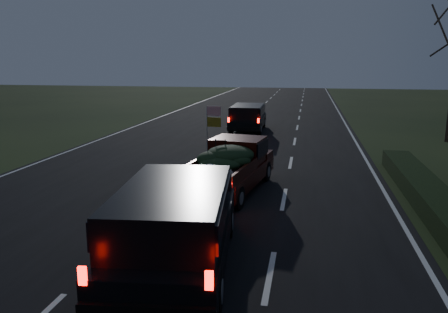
% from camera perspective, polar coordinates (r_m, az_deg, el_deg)
% --- Properties ---
extents(ground, '(120.00, 120.00, 0.00)m').
position_cam_1_polar(ground, '(11.98, -10.52, -8.17)').
color(ground, black).
rests_on(ground, ground).
extents(road_asphalt, '(14.00, 120.00, 0.02)m').
position_cam_1_polar(road_asphalt, '(11.97, -10.52, -8.12)').
color(road_asphalt, black).
rests_on(road_asphalt, ground).
extents(hedge_row, '(1.00, 10.00, 0.60)m').
position_cam_1_polar(hedge_row, '(14.41, 24.94, -4.35)').
color(hedge_row, black).
rests_on(hedge_row, ground).
extents(pickup_truck, '(2.46, 4.89, 2.46)m').
position_cam_1_polar(pickup_truck, '(14.12, 0.85, -0.89)').
color(pickup_truck, '#390D07').
rests_on(pickup_truck, ground).
extents(lead_suv, '(1.94, 4.49, 1.28)m').
position_cam_1_polar(lead_suv, '(26.48, 3.12, 5.42)').
color(lead_suv, black).
rests_on(lead_suv, ground).
extents(rear_suv, '(2.73, 5.24, 1.45)m').
position_cam_1_polar(rear_suv, '(8.81, -6.45, -8.05)').
color(rear_suv, black).
rests_on(rear_suv, ground).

